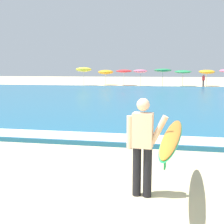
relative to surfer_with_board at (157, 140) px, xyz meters
name	(u,v)px	position (x,y,z in m)	size (l,w,h in m)	color
sea	(147,98)	(-1.28, 17.07, -0.96)	(120.00, 28.00, 0.14)	#1E6084
surf_foam	(118,137)	(-1.28, 3.67, -0.89)	(120.00, 1.07, 0.01)	white
surfer_with_board	(157,140)	(0.00, 0.00, 0.00)	(1.06, 3.00, 1.73)	black
beach_umbrella_0	(84,70)	(-10.82, 33.02, 1.12)	(2.12, 2.14, 2.48)	beige
beach_umbrella_1	(106,72)	(-8.15, 34.78, 0.77)	(2.11, 2.13, 2.12)	beige
beach_umbrella_2	(124,71)	(-5.50, 34.17, 0.92)	(2.14, 2.15, 2.18)	beige
beach_umbrella_3	(140,71)	(-3.18, 33.08, 0.91)	(1.81, 1.83, 2.21)	beige
beach_umbrella_4	(163,70)	(-0.30, 32.22, 1.03)	(2.18, 2.19, 2.30)	beige
beach_umbrella_5	(183,72)	(2.26, 33.75, 0.85)	(2.16, 2.18, 2.15)	beige
beach_umbrella_6	(207,72)	(5.32, 34.52, 0.83)	(2.03, 2.05, 2.16)	beige
beachgoer_near_row_left	(203,80)	(4.65, 32.19, -0.19)	(0.32, 0.20, 1.58)	#383842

